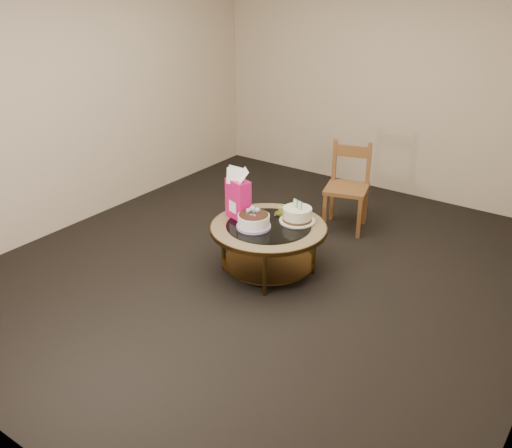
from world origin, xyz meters
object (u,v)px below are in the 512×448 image
Objects in this scene: coffee_table at (268,233)px; decorated_cake at (254,221)px; gift_bag at (238,194)px; dining_chair at (347,187)px; cream_cake at (297,215)px.

decorated_cake is at bearing -124.27° from coffee_table.
gift_bag is (-0.32, -0.01, 0.30)m from coffee_table.
decorated_cake reaches higher than coffee_table.
decorated_cake is 0.33× the size of dining_chair.
decorated_cake is 0.94× the size of cream_cake.
coffee_table is 3.44× the size of decorated_cake.
dining_chair is at bearing 110.22° from cream_cake.
gift_bag is at bearing -125.55° from dining_chair.
decorated_cake is (-0.08, -0.11, 0.14)m from coffee_table.
decorated_cake is 0.31m from gift_bag.
gift_bag is at bearing -177.50° from coffee_table.
dining_chair is at bearing 84.33° from coffee_table.
gift_bag reaches higher than decorated_cake.
coffee_table is at bearing 19.73° from gift_bag.
cream_cake is at bearing 53.68° from decorated_cake.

